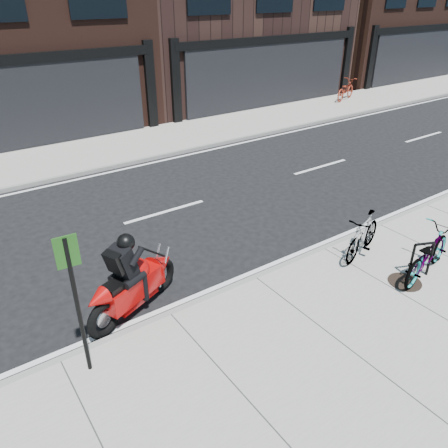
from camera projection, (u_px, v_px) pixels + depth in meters
ground at (205, 243)px, 10.48m from camera, size 120.00×120.00×0.00m
sidewalk_near at (376, 373)px, 6.84m from camera, size 60.00×6.00×0.13m
sidewalk_far at (91, 153)px, 16.04m from camera, size 60.00×3.50×0.13m
bike_rack at (422, 257)px, 8.82m from camera, size 0.44×0.22×0.80m
bicycle_front at (428, 254)px, 8.85m from camera, size 2.04×1.04×1.02m
bicycle_rear at (363, 235)px, 9.55m from camera, size 1.69×0.91×0.98m
motorcycle at (136, 278)px, 8.01m from camera, size 2.15×1.15×1.70m
bicycle_far at (346, 90)px, 23.19m from camera, size 2.13×1.35×1.06m
manhole_cover at (405, 282)px, 8.84m from camera, size 0.81×0.81×0.02m
sign_post at (75, 295)px, 6.16m from camera, size 0.32×0.06×2.39m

